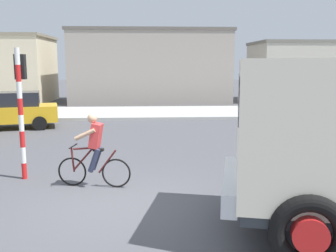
{
  "coord_description": "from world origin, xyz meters",
  "views": [
    {
      "loc": [
        0.56,
        -7.46,
        2.84
      ],
      "look_at": [
        1.12,
        2.5,
        1.2
      ],
      "focal_mm": 41.05,
      "sensor_mm": 36.0,
      "label": 1
    }
  ],
  "objects": [
    {
      "name": "ground_plane",
      "position": [
        0.0,
        0.0,
        0.0
      ],
      "size": [
        120.0,
        120.0,
        0.0
      ],
      "primitive_type": "plane",
      "color": "#4C4C51"
    },
    {
      "name": "sidewalk_far",
      "position": [
        0.0,
        14.02,
        0.08
      ],
      "size": [
        80.0,
        5.0,
        0.16
      ],
      "primitive_type": "cube",
      "color": "#ADADA8",
      "rests_on": "ground"
    },
    {
      "name": "cyclist",
      "position": [
        -0.66,
        1.2,
        0.86
      ],
      "size": [
        1.71,
        0.55,
        1.72
      ],
      "color": "black",
      "rests_on": "ground"
    },
    {
      "name": "traffic_light_pole",
      "position": [
        -2.49,
        2.0,
        2.07
      ],
      "size": [
        0.24,
        0.43,
        3.2
      ],
      "color": "red",
      "rests_on": "ground"
    },
    {
      "name": "car_red_near",
      "position": [
        -5.38,
        9.55,
        0.82
      ],
      "size": [
        4.29,
        2.6,
        1.6
      ],
      "color": "gold",
      "rests_on": "ground"
    },
    {
      "name": "building_mid_block",
      "position": [
        0.86,
        21.02,
        2.6
      ],
      "size": [
        11.41,
        5.55,
        5.2
      ],
      "color": "#9E9389",
      "rests_on": "ground"
    },
    {
      "name": "building_corner_right",
      "position": [
        12.44,
        21.1,
        2.22
      ],
      "size": [
        7.65,
        5.38,
        4.43
      ],
      "color": "#B2AD9E",
      "rests_on": "ground"
    }
  ]
}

